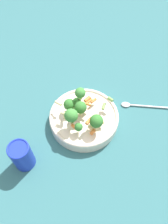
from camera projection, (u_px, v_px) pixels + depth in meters
The scene contains 5 objects.
ground_plane at pixel (84, 122), 0.84m from camera, with size 3.00×3.00×0.00m, color #2D6066.
bowl at pixel (84, 118), 0.82m from camera, with size 0.26×0.26×0.05m.
pasta_salad at pixel (80, 111), 0.75m from camera, with size 0.21×0.16×0.09m.
cup at pixel (22, 155), 0.70m from camera, with size 0.07×0.07×0.11m.
spoon at pixel (137, 105), 0.88m from camera, with size 0.19×0.09×0.01m.
Camera 1 is at (0.12, 0.42, 0.72)m, focal length 35.00 mm.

